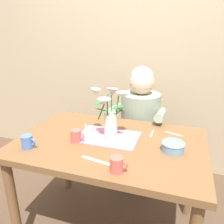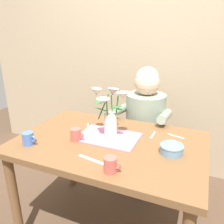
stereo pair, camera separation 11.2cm
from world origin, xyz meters
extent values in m
cube|color=tan|center=(0.00, 1.05, 1.25)|extent=(4.00, 0.10, 2.50)
cube|color=brown|center=(0.00, 0.00, 0.72)|extent=(1.20, 0.80, 0.04)
cylinder|color=brown|center=(-0.54, -0.34, 0.35)|extent=(0.06, 0.06, 0.70)
cylinder|color=brown|center=(-0.54, 0.34, 0.35)|extent=(0.06, 0.06, 0.70)
cylinder|color=brown|center=(0.54, 0.34, 0.35)|extent=(0.06, 0.06, 0.70)
cylinder|color=#4C4C56|center=(0.07, 0.62, 0.20)|extent=(0.30, 0.30, 0.40)
cylinder|color=gray|center=(0.07, 0.62, 0.65)|extent=(0.34, 0.34, 0.50)
sphere|color=#DBB293|center=(0.07, 0.62, 1.00)|extent=(0.21, 0.21, 0.21)
sphere|color=silver|center=(0.07, 0.62, 1.04)|extent=(0.19, 0.19, 0.19)
cylinder|color=gray|center=(-0.12, 0.48, 0.78)|extent=(0.07, 0.33, 0.12)
cylinder|color=gray|center=(0.26, 0.48, 0.78)|extent=(0.07, 0.33, 0.12)
cube|color=#B275A3|center=(-0.03, 0.04, 0.74)|extent=(0.40, 0.28, 0.00)
cylinder|color=silver|center=(-0.01, 0.04, 0.82)|extent=(0.08, 0.08, 0.17)
cylinder|color=#2D7533|center=(0.03, 0.04, 0.95)|extent=(0.04, 0.03, 0.18)
cone|color=white|center=(0.07, 0.05, 1.04)|extent=(0.12, 0.12, 0.05)
sphere|color=#E5D14C|center=(0.07, 0.05, 1.04)|extent=(0.02, 0.02, 0.02)
cylinder|color=#2D7533|center=(-0.01, 0.07, 0.95)|extent=(0.02, 0.05, 0.18)
cone|color=silver|center=(-0.02, 0.10, 1.04)|extent=(0.10, 0.10, 0.06)
sphere|color=#E5D14C|center=(-0.02, 0.10, 1.04)|extent=(0.02, 0.02, 0.02)
cylinder|color=#2D7533|center=(-0.06, 0.05, 0.95)|extent=(0.06, 0.05, 0.17)
cone|color=white|center=(-0.12, 0.06, 1.04)|extent=(0.07, 0.07, 0.06)
sphere|color=#E5D14C|center=(-0.12, 0.06, 1.04)|extent=(0.02, 0.02, 0.02)
cylinder|color=#2D7533|center=(-0.02, 0.01, 0.94)|extent=(0.01, 0.02, 0.15)
cone|color=silver|center=(-0.03, -0.03, 1.01)|extent=(0.09, 0.09, 0.03)
sphere|color=#E5D14C|center=(-0.03, -0.03, 1.02)|extent=(0.02, 0.02, 0.02)
ellipsoid|color=#2D7533|center=(0.05, 0.03, 0.95)|extent=(0.10, 0.06, 0.02)
ellipsoid|color=#2D7533|center=(0.04, 0.02, 0.97)|extent=(0.09, 0.07, 0.05)
ellipsoid|color=#2D7533|center=(-0.07, 0.02, 0.94)|extent=(0.10, 0.07, 0.05)
ellipsoid|color=#2D7533|center=(-0.07, 0.03, 0.99)|extent=(0.10, 0.06, 0.05)
cylinder|color=#6689A8|center=(0.39, -0.01, 0.77)|extent=(0.13, 0.13, 0.05)
torus|color=#6689A8|center=(0.39, -0.01, 0.79)|extent=(0.14, 0.14, 0.01)
cube|color=silver|center=(0.01, -0.25, 0.74)|extent=(0.19, 0.05, 0.00)
cylinder|color=#476BB7|center=(-0.45, -0.24, 0.78)|extent=(0.07, 0.07, 0.08)
torus|color=#476BB7|center=(-0.41, -0.24, 0.78)|extent=(0.04, 0.01, 0.04)
cylinder|color=#CC564C|center=(-0.20, -0.08, 0.78)|extent=(0.07, 0.07, 0.08)
torus|color=#CC564C|center=(-0.17, -0.08, 0.78)|extent=(0.04, 0.01, 0.04)
cylinder|color=#CC564C|center=(0.14, -0.31, 0.78)|extent=(0.07, 0.07, 0.08)
torus|color=#CC564C|center=(0.18, -0.31, 0.78)|extent=(0.04, 0.01, 0.04)
cube|color=silver|center=(0.24, 0.19, 0.74)|extent=(0.01, 0.10, 0.00)
ellipsoid|color=silver|center=(0.24, 0.14, 0.74)|extent=(0.02, 0.03, 0.01)
cube|color=silver|center=(-0.22, 0.06, 0.74)|extent=(0.04, 0.10, 0.00)
ellipsoid|color=silver|center=(-0.20, 0.11, 0.74)|extent=(0.03, 0.03, 0.01)
cube|color=silver|center=(-0.24, 0.15, 0.74)|extent=(0.05, 0.09, 0.00)
ellipsoid|color=silver|center=(-0.22, 0.10, 0.74)|extent=(0.03, 0.03, 0.01)
cube|color=silver|center=(0.39, 0.23, 0.74)|extent=(0.10, 0.04, 0.00)
ellipsoid|color=silver|center=(0.34, 0.24, 0.74)|extent=(0.03, 0.03, 0.01)
camera|label=1|loc=(0.42, -1.24, 1.41)|focal=36.15mm
camera|label=2|loc=(0.52, -1.20, 1.41)|focal=36.15mm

